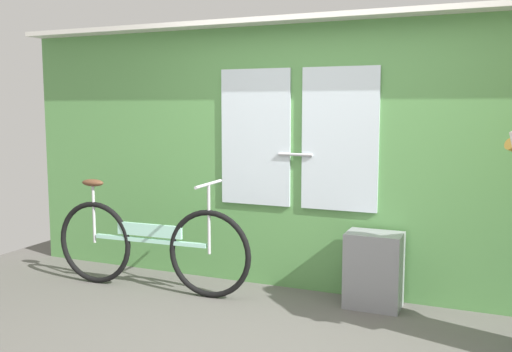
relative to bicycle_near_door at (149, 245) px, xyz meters
The scene contains 3 objects.
train_door_wall 1.57m from the bicycle_near_door, 22.38° to the left, with size 5.51×0.28×2.15m.
bicycle_near_door is the anchor object (origin of this frame).
trash_bin_by_wall 1.78m from the bicycle_near_door, 10.09° to the left, with size 0.40×0.28×0.56m, color gray.
Camera 1 is at (1.27, -2.97, 1.47)m, focal length 39.95 mm.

